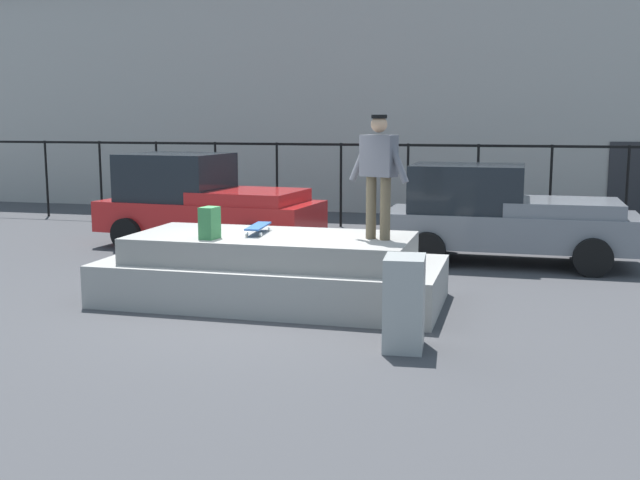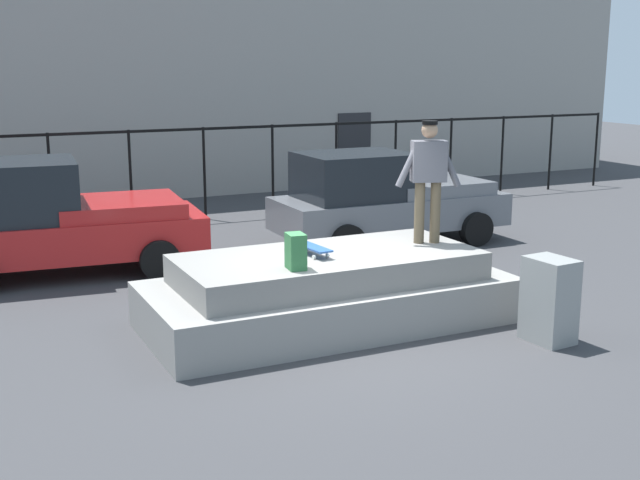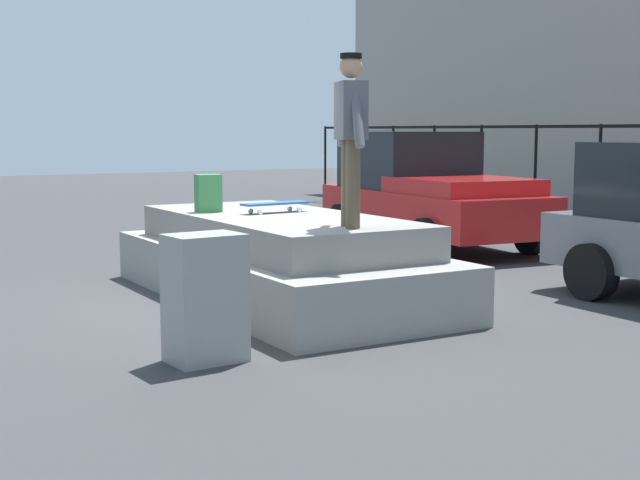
{
  "view_description": "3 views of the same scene",
  "coord_description": "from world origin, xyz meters",
  "px_view_note": "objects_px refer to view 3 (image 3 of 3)",
  "views": [
    {
      "loc": [
        3.32,
        -9.62,
        2.56
      ],
      "look_at": [
        0.41,
        1.54,
        0.74
      ],
      "focal_mm": 43.04,
      "sensor_mm": 36.0,
      "label": 1
    },
    {
      "loc": [
        -4.6,
        -8.76,
        3.41
      ],
      "look_at": [
        0.44,
        1.68,
        0.85
      ],
      "focal_mm": 45.96,
      "sensor_mm": 36.0,
      "label": 2
    },
    {
      "loc": [
        8.76,
        -4.08,
        1.89
      ],
      "look_at": [
        -0.08,
        1.07,
        0.62
      ],
      "focal_mm": 49.83,
      "sensor_mm": 36.0,
      "label": 3
    }
  ],
  "objects_px": {
    "backpack": "(208,193)",
    "utility_box": "(205,298)",
    "car_red_pickup_near": "(426,191)",
    "skateboard": "(275,204)",
    "skateboarder": "(351,127)"
  },
  "relations": [
    {
      "from": "backpack",
      "to": "utility_box",
      "type": "xyz_separation_m",
      "value": [
        2.85,
        -1.25,
        -0.64
      ]
    },
    {
      "from": "backpack",
      "to": "car_red_pickup_near",
      "type": "bearing_deg",
      "value": 30.79
    },
    {
      "from": "skateboard",
      "to": "car_red_pickup_near",
      "type": "height_order",
      "value": "car_red_pickup_near"
    },
    {
      "from": "skateboard",
      "to": "car_red_pickup_near",
      "type": "relative_size",
      "value": 0.18
    },
    {
      "from": "skateboarder",
      "to": "skateboard",
      "type": "height_order",
      "value": "skateboarder"
    },
    {
      "from": "backpack",
      "to": "utility_box",
      "type": "height_order",
      "value": "backpack"
    },
    {
      "from": "skateboarder",
      "to": "backpack",
      "type": "relative_size",
      "value": 3.83
    },
    {
      "from": "car_red_pickup_near",
      "to": "skateboard",
      "type": "bearing_deg",
      "value": -57.48
    },
    {
      "from": "backpack",
      "to": "utility_box",
      "type": "relative_size",
      "value": 0.41
    },
    {
      "from": "skateboarder",
      "to": "skateboard",
      "type": "xyz_separation_m",
      "value": [
        -1.73,
        0.08,
        -0.87
      ]
    },
    {
      "from": "backpack",
      "to": "skateboarder",
      "type": "bearing_deg",
      "value": -69.78
    },
    {
      "from": "backpack",
      "to": "car_red_pickup_near",
      "type": "relative_size",
      "value": 0.1
    },
    {
      "from": "skateboard",
      "to": "backpack",
      "type": "relative_size",
      "value": 1.92
    },
    {
      "from": "backpack",
      "to": "car_red_pickup_near",
      "type": "height_order",
      "value": "car_red_pickup_near"
    },
    {
      "from": "skateboard",
      "to": "backpack",
      "type": "distance_m",
      "value": 0.79
    }
  ]
}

